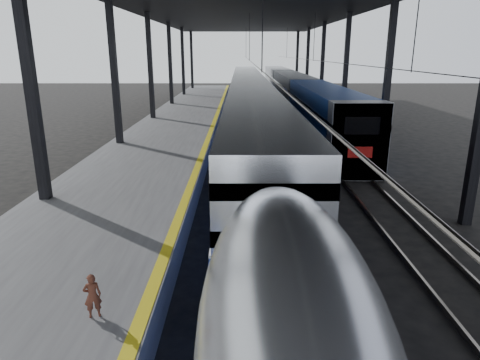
{
  "coord_description": "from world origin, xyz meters",
  "views": [
    {
      "loc": [
        1.27,
        -9.72,
        6.1
      ],
      "look_at": [
        1.27,
        3.96,
        2.0
      ],
      "focal_mm": 32.0,
      "sensor_mm": 36.0,
      "label": 1
    }
  ],
  "objects": [
    {
      "name": "tgv_train",
      "position": [
        2.0,
        23.29,
        1.9
      ],
      "size": [
        2.84,
        65.2,
        4.07
      ],
      "color": "silver",
      "rests_on": "ground"
    },
    {
      "name": "rails",
      "position": [
        4.5,
        20.0,
        0.08
      ],
      "size": [
        6.52,
        80.0,
        0.16
      ],
      "color": "slate",
      "rests_on": "ground"
    },
    {
      "name": "second_train",
      "position": [
        7.0,
        37.5,
        1.95
      ],
      "size": [
        2.8,
        56.05,
        3.85
      ],
      "color": "navy",
      "rests_on": "ground"
    },
    {
      "name": "yellow_strip",
      "position": [
        -0.7,
        20.0,
        1.0
      ],
      "size": [
        0.3,
        80.0,
        0.01
      ],
      "primitive_type": "cube",
      "color": "gold",
      "rests_on": "platform"
    },
    {
      "name": "canopy",
      "position": [
        1.9,
        20.0,
        9.12
      ],
      "size": [
        18.0,
        75.0,
        9.47
      ],
      "color": "black",
      "rests_on": "ground"
    },
    {
      "name": "platform",
      "position": [
        -3.5,
        20.0,
        0.5
      ],
      "size": [
        6.0,
        80.0,
        1.0
      ],
      "primitive_type": "cube",
      "color": "#4C4C4F",
      "rests_on": "ground"
    },
    {
      "name": "ground",
      "position": [
        0.0,
        0.0,
        0.0
      ],
      "size": [
        160.0,
        160.0,
        0.0
      ],
      "primitive_type": "plane",
      "color": "black",
      "rests_on": "ground"
    },
    {
      "name": "child",
      "position": [
        -1.66,
        -2.27,
        1.47
      ],
      "size": [
        0.4,
        0.33,
        0.94
      ],
      "primitive_type": "imported",
      "rotation": [
        0.0,
        0.0,
        3.49
      ],
      "color": "#492418",
      "rests_on": "platform"
    }
  ]
}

